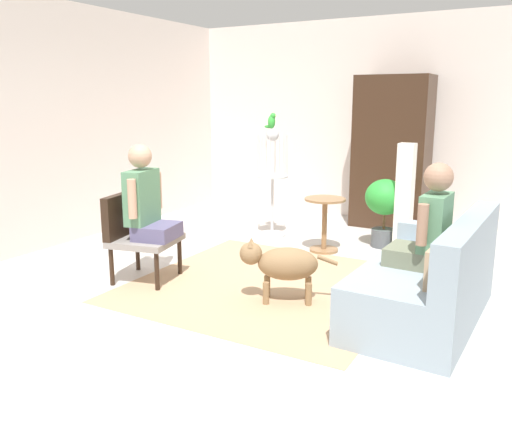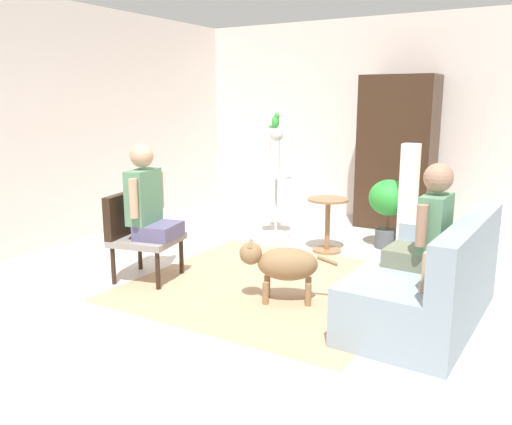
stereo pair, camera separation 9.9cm
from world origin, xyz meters
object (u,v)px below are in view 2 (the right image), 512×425
Objects in this scene: armchair at (137,229)px; person_on_couch at (428,226)px; couch at (429,284)px; parrot at (276,121)px; bird_cage_stand at (276,183)px; person_on_armchair at (148,200)px; armoire_cabinet at (397,153)px; column_lamp at (408,200)px; dog at (282,264)px; round_end_table at (328,220)px; potted_plant at (389,204)px.

armchair is 1.02× the size of person_on_couch.
parrot is (-2.35, 1.74, 1.16)m from couch.
bird_cage_stand is (-2.29, 1.76, -0.09)m from person_on_couch.
armoire_cabinet is at bearing 67.46° from person_on_armchair.
armchair is 2.71m from person_on_couch.
column_lamp is at bearing 110.33° from couch.
parrot is (-2.31, 1.76, 0.69)m from person_on_couch.
column_lamp reaches higher than armchair.
armchair is 1.53m from dog.
parrot reaches higher than person_on_armchair.
bird_cage_stand reaches higher than column_lamp.
round_end_table is (1.24, 1.80, -0.12)m from armchair.
couch reaches higher than armchair.
person_on_armchair is at bearing -96.59° from bird_cage_stand.
armoire_cabinet is at bearing 112.76° from column_lamp.
person_on_couch is (2.67, 0.38, 0.28)m from armchair.
column_lamp is (1.65, 0.10, -0.07)m from bird_cage_stand.
armchair is at bearing -99.64° from parrot.
person_on_armchair is 1.46m from dog.
armchair is at bearing -167.74° from person_on_armchair.
column_lamp is (0.25, -0.09, 0.09)m from potted_plant.
parrot is 0.09× the size of armoire_cabinet.
couch is at bearing 8.14° from person_on_armchair.
dog is (0.28, -1.63, -0.03)m from round_end_table.
person_on_armchair is at bearing 12.26° from armchair.
dog is 0.38× the size of armoire_cabinet.
person_on_couch is 2.16m from potted_plant.
potted_plant is 0.65× the size of column_lamp.
column_lamp is at bearing 47.89° from armchair.
person_on_armchair reaches higher than potted_plant.
couch is 0.47m from person_on_couch.
armoire_cabinet reaches higher than bird_cage_stand.
person_on_couch is at bearing -65.45° from potted_plant.
armoire_cabinet is (1.54, 3.41, 0.53)m from armchair.
armoire_cabinet reaches higher than round_end_table.
column_lamp is at bearing 3.60° from parrot.
round_end_table is 1.66m from dog.
person_on_couch reaches higher than round_end_table.
round_end_table is 0.80× the size of dog.
parrot is 0.15× the size of column_lamp.
round_end_table is 0.50× the size of column_lamp.
armchair is 2.93m from potted_plant.
armchair is 2.19m from round_end_table.
armoire_cabinet is at bearing 89.67° from dog.
person_on_couch is 4.27× the size of parrot.
dog is at bearing -169.62° from person_on_couch.
parrot is (0.23, 2.11, 0.67)m from person_on_armchair.
dog is at bearing -59.93° from bird_cage_stand.
dog is 0.63× the size of column_lamp.
person_on_couch is 0.40× the size of armoire_cabinet.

